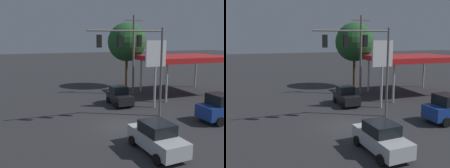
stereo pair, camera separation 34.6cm
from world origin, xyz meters
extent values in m
plane|color=#2D2D30|center=(0.00, 0.00, 0.00)|extent=(200.00, 200.00, 0.00)
cylinder|color=slate|center=(-4.32, -1.19, 3.93)|extent=(0.20, 0.20, 7.87)
cylinder|color=slate|center=(-0.97, -1.19, 7.57)|extent=(6.70, 0.14, 0.14)
cube|color=black|center=(-2.11, -1.19, 6.75)|extent=(0.36, 0.28, 1.00)
sphere|color=#FF4141|center=(-2.11, -1.38, 7.05)|extent=(0.22, 0.22, 0.22)
sphere|color=#392305|center=(-2.11, -1.38, 6.75)|extent=(0.22, 0.22, 0.22)
sphere|color=black|center=(-2.11, -1.38, 6.45)|extent=(0.22, 0.22, 0.22)
cube|color=black|center=(-0.37, -1.19, 6.75)|extent=(0.36, 0.28, 1.00)
sphere|color=#FF4141|center=(-0.37, -1.38, 7.05)|extent=(0.22, 0.22, 0.22)
sphere|color=#392305|center=(-0.37, -1.38, 6.75)|extent=(0.22, 0.22, 0.22)
sphere|color=black|center=(-0.37, -1.38, 6.45)|extent=(0.22, 0.22, 0.22)
cube|color=black|center=(1.37, -1.19, 6.75)|extent=(0.36, 0.28, 1.00)
sphere|color=#FF4141|center=(1.37, -1.38, 7.05)|extent=(0.22, 0.22, 0.22)
sphere|color=#392305|center=(1.37, -1.38, 6.75)|extent=(0.22, 0.22, 0.22)
sphere|color=black|center=(1.37, -1.38, 6.45)|extent=(0.22, 0.22, 0.22)
cylinder|color=slate|center=(-5.82, -10.14, 4.83)|extent=(0.26, 0.26, 9.66)
cube|color=slate|center=(-5.82, -10.14, 9.06)|extent=(2.40, 0.14, 0.14)
cube|color=red|center=(-11.93, -8.34, 4.51)|extent=(9.93, 7.33, 0.60)
cube|color=red|center=(-11.93, -12.02, 4.51)|extent=(9.93, 0.06, 0.36)
cylinder|color=#B7B7BC|center=(-16.29, -11.40, 2.11)|extent=(0.24, 0.24, 4.21)
cylinder|color=#B7B7BC|center=(-7.56, -11.40, 2.11)|extent=(0.24, 0.24, 4.21)
cylinder|color=#B7B7BC|center=(-7.56, -5.27, 2.11)|extent=(0.24, 0.24, 4.21)
cylinder|color=#B7B7BC|center=(-5.28, -3.85, 3.38)|extent=(0.24, 0.24, 6.76)
cube|color=white|center=(-5.28, -3.85, 5.48)|extent=(2.18, 0.24, 2.57)
cube|color=black|center=(-5.28, -3.98, 5.48)|extent=(1.53, 0.04, 0.90)
cube|color=black|center=(-8.18, 1.91, 1.95)|extent=(1.63, 1.87, 0.90)
cylinder|color=black|center=(-7.40, 2.94, 0.40)|extent=(0.80, 0.23, 0.80)
cylinder|color=black|center=(-7.37, 0.90, 0.40)|extent=(0.80, 0.23, 0.80)
cube|color=silver|center=(-0.32, 5.08, 0.78)|extent=(2.09, 4.51, 0.90)
cube|color=black|center=(-0.32, 5.08, 1.58)|extent=(1.79, 2.11, 0.70)
cylinder|color=black|center=(-1.34, 6.45, 0.33)|extent=(0.26, 0.67, 0.66)
cylinder|color=black|center=(0.50, 6.57, 0.33)|extent=(0.26, 0.67, 0.66)
cylinder|color=black|center=(-1.15, 3.59, 0.33)|extent=(0.26, 0.67, 0.66)
cylinder|color=black|center=(0.69, 3.72, 0.33)|extent=(0.26, 0.67, 0.66)
cube|color=black|center=(-2.34, -6.00, 0.76)|extent=(1.71, 3.81, 0.90)
cube|color=black|center=(-2.34, -6.30, 1.59)|extent=(1.57, 1.71, 0.76)
cylinder|color=black|center=(-3.21, -4.77, 0.31)|extent=(0.22, 0.62, 0.62)
cylinder|color=black|center=(-1.47, -4.76, 0.31)|extent=(0.22, 0.62, 0.62)
cylinder|color=black|center=(-3.21, -7.24, 0.31)|extent=(0.22, 0.62, 0.62)
cylinder|color=black|center=(-1.47, -7.23, 0.31)|extent=(0.22, 0.62, 0.62)
cylinder|color=#4C331E|center=(-6.89, -14.65, 2.27)|extent=(0.36, 0.36, 4.55)
sphere|color=#235628|center=(-6.89, -14.65, 6.42)|extent=(5.37, 5.37, 5.37)
camera|label=1|loc=(7.31, 17.75, 7.01)|focal=40.00mm
camera|label=2|loc=(6.99, 17.87, 7.01)|focal=40.00mm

